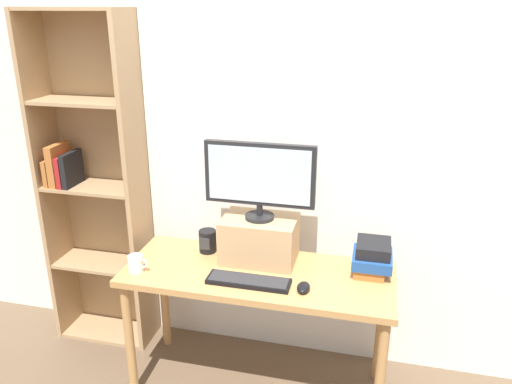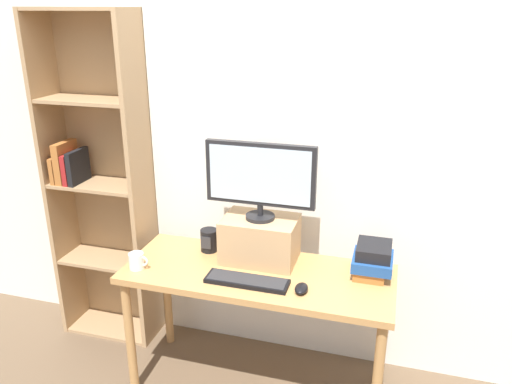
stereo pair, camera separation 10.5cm
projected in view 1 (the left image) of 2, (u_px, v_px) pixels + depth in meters
back_wall at (276, 150)px, 2.86m from camera, size 7.00×0.08×2.60m
desk at (258, 286)px, 2.68m from camera, size 1.43×0.57×0.75m
bookshelf_unit at (94, 185)px, 3.05m from camera, size 0.62×0.28×2.07m
riser_box at (259, 239)px, 2.73m from camera, size 0.40×0.28×0.25m
computer_monitor at (260, 177)px, 2.60m from camera, size 0.59×0.16×0.42m
keyboard at (249, 281)px, 2.53m from camera, size 0.43×0.12×0.02m
computer_mouse at (303, 287)px, 2.46m from camera, size 0.06×0.10×0.04m
book_stack at (372, 257)px, 2.61m from camera, size 0.20×0.23×0.17m
coffee_mug at (136, 263)px, 2.63m from camera, size 0.11×0.08×0.09m
desk_speaker at (208, 241)px, 2.84m from camera, size 0.10×0.10×0.13m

